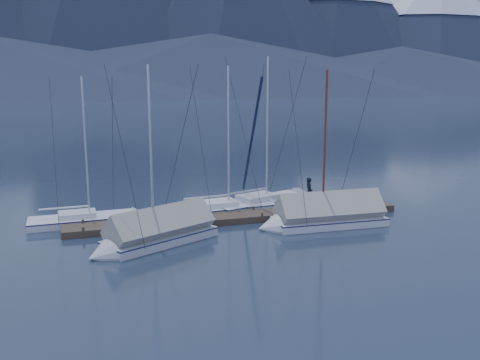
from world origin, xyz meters
name	(u,v)px	position (x,y,z in m)	size (l,w,h in m)	color
ground	(252,231)	(0.00, 0.00, 0.00)	(1000.00, 1000.00, 0.00)	#152031
mountain_range	(92,8)	(4.12, 370.45, 58.65)	(877.00, 584.00, 150.50)	#475675
dock	(240,218)	(0.00, 2.00, 0.11)	(18.00, 1.50, 0.54)	#382D23
mooring_posts	(231,215)	(-0.50, 2.00, 0.35)	(15.12, 1.52, 0.35)	#382D23
sailboat_open_left	(99,220)	(-7.22, 3.83, 0.15)	(6.34, 2.70, 8.30)	silver
sailboat_open_mid	(236,209)	(0.39, 3.91, 0.16)	(6.93, 2.90, 8.95)	silver
sailboat_open_right	(273,202)	(2.97, 4.83, 0.17)	(7.49, 4.24, 9.55)	silver
sailboat_covered_near	(320,218)	(3.60, -0.21, 0.43)	(6.78, 2.90, 8.72)	silver
sailboat_covered_far	(151,236)	(-5.06, -0.77, 0.43)	(6.45, 4.48, 8.81)	silver
person	(309,192)	(4.21, 2.45, 1.18)	(0.61, 0.40, 1.68)	black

